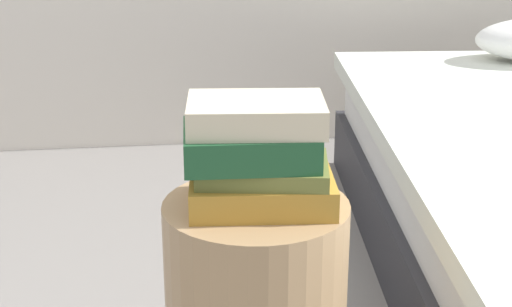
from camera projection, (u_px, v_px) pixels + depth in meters
name	position (u px, v px, depth m)	size (l,w,h in m)	color
book_ochre	(261.00, 190.00, 1.50)	(0.26, 0.19, 0.06)	#B7842D
book_olive	(263.00, 169.00, 1.48)	(0.23, 0.16, 0.03)	olive
book_forest	(251.00, 145.00, 1.47)	(0.24, 0.17, 0.06)	#1E512D
book_cream	(255.00, 114.00, 1.46)	(0.24, 0.16, 0.05)	beige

